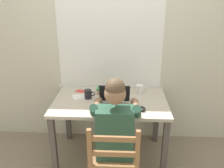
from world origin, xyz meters
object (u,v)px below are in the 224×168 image
Objects in this scene: desk at (110,108)px; computer_mouse at (143,109)px; landscape_photo_print at (81,91)px; coffee_mug_dark at (88,94)px; coffee_mug_white at (140,89)px; wooden_chair at (114,168)px; book_stack_main at (105,90)px; laptop at (114,103)px; seated_person at (115,129)px.

desk is 12.82× the size of computer_mouse.
computer_mouse is at bearing -9.92° from landscape_photo_print.
computer_mouse is at bearing -23.79° from coffee_mug_dark.
computer_mouse is 0.86m from landscape_photo_print.
computer_mouse is 0.81× the size of coffee_mug_white.
coffee_mug_dark is (-0.33, 0.80, 0.35)m from wooden_chair.
coffee_mug_white reaches higher than landscape_photo_print.
book_stack_main is at bearing 16.00° from landscape_photo_print.
coffee_mug_dark is (-0.31, 0.21, -0.00)m from laptop.
coffee_mug_white reaches higher than book_stack_main.
book_stack_main reaches higher than computer_mouse.
wooden_chair is 2.83× the size of laptop.
wooden_chair reaches higher than landscape_photo_print.
book_stack_main is (-0.14, 0.96, 0.34)m from wooden_chair.
seated_person is at bearing -85.72° from laptop.
coffee_mug_white is at bearing 90.44° from computer_mouse.
book_stack_main is 1.48× the size of landscape_photo_print.
landscape_photo_print is at bearing 136.23° from laptop.
desk is 1.04× the size of seated_person.
landscape_photo_print is (-0.45, 0.99, 0.30)m from wooden_chair.
landscape_photo_print is at bearing 173.32° from book_stack_main.
desk is 3.88× the size of laptop.
laptop is at bearing -71.95° from book_stack_main.
laptop reaches higher than book_stack_main.
desk is 0.46m from landscape_photo_print.
computer_mouse reaches higher than landscape_photo_print.
coffee_mug_white is (-0.00, 0.44, 0.03)m from computer_mouse.
coffee_mug_white is at bearing 53.06° from laptop.
coffee_mug_dark is 0.93× the size of landscape_photo_print.
wooden_chair is 7.17× the size of landscape_photo_print.
coffee_mug_dark is at bearing 145.30° from laptop.
wooden_chair is 7.60× the size of coffee_mug_white.
laptop is at bearing -72.92° from desk.
wooden_chair is 4.85× the size of book_stack_main.
laptop reaches higher than landscape_photo_print.
wooden_chair is at bearing -90.00° from seated_person.
laptop is (0.05, -0.17, 0.16)m from desk.
coffee_mug_dark reaches higher than landscape_photo_print.
coffee_mug_white is at bearing 21.07° from landscape_photo_print.
coffee_mug_white is at bearing 32.66° from desk.
coffee_mug_dark is 0.25m from book_stack_main.
book_stack_main is (-0.12, 0.37, -0.02)m from laptop.
computer_mouse reaches higher than desk.
coffee_mug_dark reaches higher than book_stack_main.
wooden_chair is at bearing -117.32° from computer_mouse.
laptop is 1.72× the size of book_stack_main.
seated_person is 0.63m from coffee_mug_dark.
book_stack_main is (0.19, 0.16, -0.02)m from coffee_mug_dark.
laptop reaches higher than coffee_mug_white.
coffee_mug_white is (0.27, 0.97, 0.35)m from wooden_chair.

